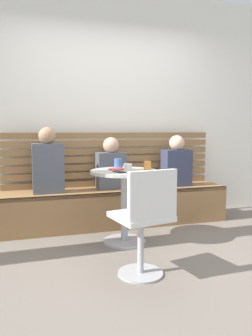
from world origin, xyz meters
The scene contains 15 objects.
ground centered at (0.00, 0.00, 0.00)m, with size 8.00×8.00×0.00m, color #70665B.
back_wall centered at (0.00, 1.64, 1.45)m, with size 5.20×0.10×2.90m, color white.
booth_bench centered at (0.00, 1.20, 0.22)m, with size 2.70×0.52×0.44m.
booth_backrest centered at (0.00, 1.44, 0.78)m, with size 2.65×0.04×0.67m.
cafe_table centered at (-0.10, 0.55, 0.52)m, with size 0.68×0.68×0.74m.
white_chair centered at (-0.18, -0.26, 0.46)m, with size 0.47×0.47×0.85m.
person_adult centered at (-0.80, 1.18, 0.77)m, with size 0.34×0.22×0.73m.
person_child_left centered at (0.77, 1.18, 0.72)m, with size 0.34×0.22×0.64m.
person_child_middle centered at (-0.06, 1.22, 0.71)m, with size 0.34×0.22×0.62m.
cup_espresso_small centered at (-0.04, 0.67, 0.77)m, with size 0.06×0.06×0.06m, color silver.
cup_mug_blue centered at (-0.09, 0.80, 0.79)m, with size 0.08×0.08×0.10m, color #3D5B9E.
cup_tumbler_orange centered at (0.09, 0.40, 0.79)m, with size 0.07×0.07×0.10m, color orange.
cup_ceramic_white centered at (-0.08, 0.51, 0.78)m, with size 0.08×0.08×0.07m, color white.
plate_small centered at (-0.16, 0.63, 0.75)m, with size 0.17×0.17×0.01m, color #DB4C42.
phone_on_table centered at (-0.19, 0.41, 0.74)m, with size 0.07×0.14×0.01m, color black.
Camera 1 is at (-1.03, -2.54, 1.14)m, focal length 34.99 mm.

